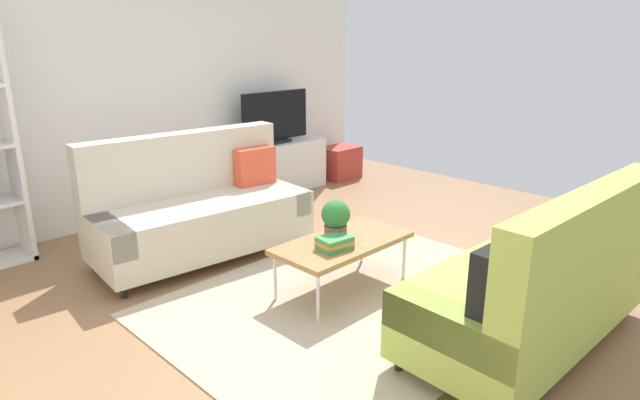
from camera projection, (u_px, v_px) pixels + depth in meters
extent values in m
plane|color=#936B47|center=(325.00, 294.00, 4.24)|extent=(7.68, 7.68, 0.00)
cube|color=white|center=(136.00, 83.00, 5.70)|extent=(6.40, 0.12, 2.90)
cube|color=tan|center=(357.00, 299.00, 4.14)|extent=(2.90, 2.20, 0.01)
cube|color=beige|center=(202.00, 223.00, 4.86)|extent=(1.97, 1.02, 0.44)
cube|color=beige|center=(182.00, 163.00, 4.95)|extent=(1.91, 0.38, 0.56)
cube|color=beige|center=(279.00, 195.00, 5.34)|extent=(0.28, 0.86, 0.22)
cube|color=beige|center=(105.00, 233.00, 4.31)|extent=(0.28, 0.86, 0.22)
cylinder|color=black|center=(302.00, 240.00, 5.21)|extent=(0.05, 0.05, 0.10)
cylinder|color=black|center=(123.00, 292.00, 4.16)|extent=(0.05, 0.05, 0.10)
cylinder|color=black|center=(263.00, 221.00, 5.72)|extent=(0.05, 0.05, 0.10)
cylinder|color=black|center=(95.00, 264.00, 4.66)|extent=(0.05, 0.05, 0.10)
cube|color=#D84C33|center=(255.00, 166.00, 5.25)|extent=(0.41, 0.18, 0.36)
cube|color=#A3BC4C|center=(526.00, 297.00, 3.51)|extent=(1.93, 0.90, 0.44)
cube|color=#A3BC4C|center=(588.00, 238.00, 3.14)|extent=(1.91, 0.26, 0.56)
cube|color=#A3BC4C|center=(453.00, 328.00, 2.92)|extent=(0.23, 0.85, 0.22)
cube|color=#A3BC4C|center=(583.00, 247.00, 4.03)|extent=(0.23, 0.85, 0.22)
cylinder|color=black|center=(399.00, 364.00, 3.25)|extent=(0.05, 0.05, 0.10)
cylinder|color=black|center=(534.00, 278.00, 4.39)|extent=(0.05, 0.05, 0.10)
cylinder|color=black|center=(624.00, 308.00, 3.92)|extent=(0.05, 0.05, 0.10)
cube|color=black|center=(499.00, 278.00, 2.85)|extent=(0.40, 0.15, 0.36)
cube|color=white|center=(539.00, 255.00, 3.15)|extent=(0.40, 0.15, 0.36)
cube|color=#9E7042|center=(343.00, 243.00, 4.19)|extent=(1.10, 0.56, 0.04)
cylinder|color=silver|center=(275.00, 278.00, 4.07)|extent=(0.02, 0.02, 0.38)
cylinder|color=silver|center=(362.00, 243.00, 4.75)|extent=(0.02, 0.02, 0.38)
cylinder|color=silver|center=(318.00, 298.00, 3.76)|extent=(0.02, 0.02, 0.38)
cylinder|color=silver|center=(404.00, 258.00, 4.44)|extent=(0.02, 0.02, 0.38)
cube|color=silver|center=(275.00, 167.00, 6.89)|extent=(1.40, 0.44, 0.64)
cube|color=black|center=(276.00, 141.00, 6.77)|extent=(0.36, 0.20, 0.04)
cube|color=black|center=(275.00, 116.00, 6.68)|extent=(1.00, 0.05, 0.60)
cube|color=white|center=(11.00, 143.00, 4.68)|extent=(0.04, 0.36, 2.10)
cube|color=#B2382D|center=(340.00, 162.00, 7.59)|extent=(0.52, 0.40, 0.44)
cylinder|color=brown|center=(336.00, 233.00, 4.17)|extent=(0.18, 0.18, 0.12)
sphere|color=#2D7233|center=(336.00, 214.00, 4.13)|extent=(0.22, 0.22, 0.22)
cube|color=#3F8C4C|center=(335.00, 247.00, 4.01)|extent=(0.26, 0.21, 0.04)
cube|color=orange|center=(335.00, 243.00, 4.00)|extent=(0.27, 0.22, 0.02)
cube|color=#3F8C4C|center=(335.00, 239.00, 4.00)|extent=(0.26, 0.21, 0.03)
cylinder|color=#4C72B2|center=(235.00, 142.00, 6.41)|extent=(0.09, 0.09, 0.16)
cylinder|color=silver|center=(250.00, 138.00, 6.44)|extent=(0.06, 0.06, 0.24)
cylinder|color=red|center=(257.00, 139.00, 6.52)|extent=(0.05, 0.05, 0.19)
cylinder|color=orange|center=(264.00, 139.00, 6.60)|extent=(0.05, 0.05, 0.17)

